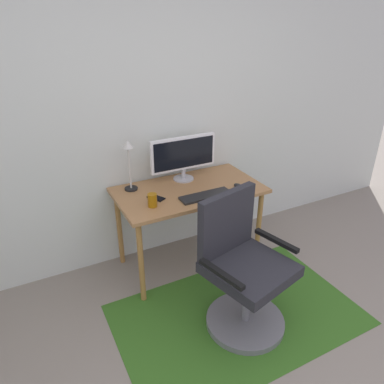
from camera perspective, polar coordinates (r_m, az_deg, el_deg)
wall_back at (r=3.15m, az=-5.67°, el=12.16°), size 6.00×0.10×2.60m
area_rug at (r=2.92m, az=7.18°, el=-18.70°), size 1.80×1.14×0.01m
desk at (r=3.06m, az=-0.49°, el=-0.88°), size 1.22×0.68×0.75m
monitor at (r=3.11m, az=-1.39°, el=5.90°), size 0.60×0.18×0.39m
keyboard at (r=2.89m, az=2.19°, el=-0.57°), size 0.43×0.13×0.02m
computer_mouse at (r=3.05m, az=7.36°, el=0.93°), size 0.06×0.10×0.03m
coffee_cup at (r=2.73m, az=-6.30°, el=-1.31°), size 0.07×0.07×0.10m
cell_phone at (r=2.87m, az=-5.71°, el=-0.92°), size 0.13×0.16×0.01m
desk_lamp at (r=2.94m, az=-10.00°, el=5.38°), size 0.11×0.11×0.43m
office_chair at (r=2.61m, az=7.98°, el=-12.86°), size 0.67×0.63×1.00m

